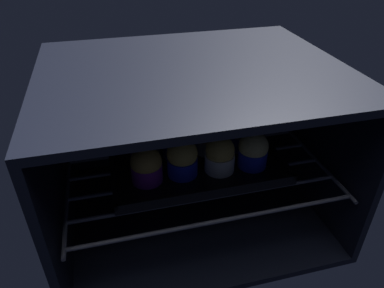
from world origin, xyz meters
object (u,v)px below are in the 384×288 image
Objects in this scene: muffin_row1_col2 at (209,136)px; muffin_row2_col3 at (227,116)px; muffin_row0_col1 at (182,158)px; muffin_row0_col2 at (220,155)px; muffin_row1_col3 at (239,132)px; muffin_row2_col0 at (137,129)px; baking_tray at (192,155)px; muffin_row1_col1 at (176,141)px; muffin_row2_col1 at (169,125)px; muffin_row2_col2 at (199,121)px; muffin_row0_col3 at (253,150)px; muffin_row0_col0 at (146,166)px; muffin_row1_col0 at (144,147)px.

muffin_row1_col2 is 1.00× the size of muffin_row2_col3.
muffin_row0_col1 is 1.00× the size of muffin_row2_col3.
muffin_row0_col2 is 7.39cm from muffin_row1_col2.
muffin_row0_col2 is 0.97× the size of muffin_row1_col3.
muffin_row1_col2 is at bearing -25.04° from muffin_row2_col0.
baking_tray is 4.46× the size of muffin_row1_col3.
muffin_row0_col2 is 1.00× the size of muffin_row1_col1.
muffin_row2_col1 is at bearing 0.60° from muffin_row2_col0.
muffin_row2_col0 is at bearing 154.96° from muffin_row1_col2.
muffin_row2_col2 is at bearing 0.53° from muffin_row2_col0.
muffin_row1_col2 is 10.36cm from muffin_row2_col1.
muffin_row1_col3 reaches higher than muffin_row2_col0.
muffin_row0_col2 and muffin_row2_col2 have the same top height.
muffin_row2_col1 is at bearing 135.29° from muffin_row0_col3.
muffin_row2_col0 is at bearing -178.82° from muffin_row2_col3.
muffin_row2_col1 is at bearing 152.92° from muffin_row1_col3.
muffin_row0_col1 is at bearing -90.68° from muffin_row2_col1.
muffin_row1_col1 is 9.77cm from muffin_row2_col2.
muffin_row0_col3 is (22.24, -0.37, 0.17)cm from muffin_row0_col0.
muffin_row0_col3 is at bearing -86.86° from muffin_row1_col3.
muffin_row2_col0 reaches higher than baking_tray.
muffin_row1_col2 reaches higher than muffin_row2_col1.
muffin_row2_col1 is at bearing -179.54° from muffin_row2_col2.
muffin_row2_col0 is 1.02× the size of muffin_row2_col2.
muffin_row2_col1 is 7.11cm from muffin_row2_col2.
muffin_row2_col0 is at bearing 94.20° from muffin_row1_col0.
muffin_row1_col0 is 0.99× the size of muffin_row2_col2.
muffin_row0_col0 is at bearing -154.42° from muffin_row1_col2.
muffin_row0_col3 is 0.97× the size of muffin_row2_col3.
muffin_row1_col3 is 23.01cm from muffin_row2_col0.
muffin_row2_col3 is (14.46, 14.34, -0.06)cm from muffin_row0_col1.
muffin_row2_col2 is (14.01, 7.49, 0.21)cm from muffin_row1_col0.
muffin_row1_col3 is at bearing -2.31° from muffin_row1_col2.
muffin_row0_col1 reaches higher than baking_tray.
muffin_row2_col2 is at bearing 93.56° from muffin_row1_col2.
muffin_row2_col3 is (6.74, 7.45, -0.02)cm from muffin_row1_col2.
muffin_row0_col1 is at bearing -92.06° from muffin_row1_col1.
muffin_row0_col2 is at bearing -25.90° from muffin_row1_col0.
muffin_row1_col3 reaches higher than muffin_row1_col1.
muffin_row0_col3 is (14.95, -0.67, -0.23)cm from muffin_row0_col1.
muffin_row0_col2 is at bearing -62.29° from muffin_row2_col1.
muffin_row1_col0 is 0.96× the size of muffin_row2_col3.
muffin_row1_col0 is 0.98× the size of muffin_row2_col0.
muffin_row0_col1 is 1.04× the size of muffin_row1_col1.
muffin_row2_col1 reaches higher than muffin_row0_col0.
baking_tray is at bearing 118.32° from muffin_row0_col2.
muffin_row1_col0 is 0.96× the size of muffin_row1_col3.
baking_tray is 4.61× the size of muffin_row2_col2.
muffin_row0_col2 is at bearing -88.05° from muffin_row2_col2.
muffin_row2_col0 is at bearing 89.97° from muffin_row0_col0.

